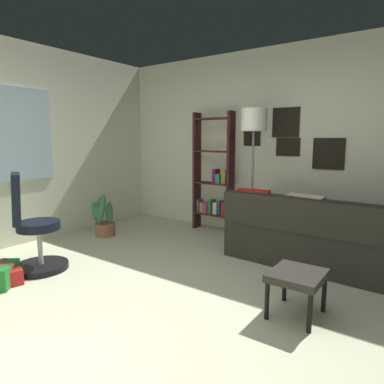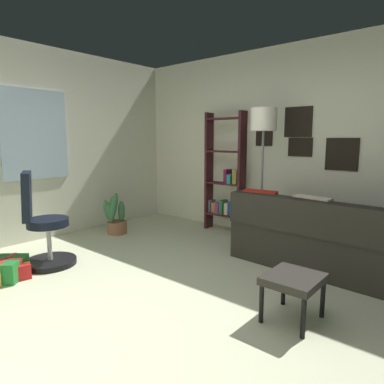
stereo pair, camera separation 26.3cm
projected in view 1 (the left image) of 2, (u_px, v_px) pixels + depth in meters
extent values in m
cube|color=beige|center=(179.00, 306.00, 2.98)|extent=(4.75, 5.42, 0.10)
cube|color=beige|center=(8.00, 145.00, 4.36)|extent=(4.75, 0.10, 2.65)
cube|color=silver|center=(19.00, 134.00, 4.40)|extent=(0.90, 0.03, 1.20)
cube|color=beige|center=(285.00, 144.00, 4.72)|extent=(0.10, 5.42, 2.65)
cube|color=black|center=(252.00, 135.00, 4.93)|extent=(0.02, 0.25, 0.31)
cube|color=black|center=(329.00, 154.00, 4.35)|extent=(0.02, 0.39, 0.40)
cube|color=black|center=(288.00, 147.00, 4.64)|extent=(0.02, 0.33, 0.25)
cube|color=black|center=(286.00, 122.00, 4.62)|extent=(0.02, 0.37, 0.40)
cube|color=black|center=(319.00, 245.00, 3.83)|extent=(0.94, 2.03, 0.44)
cube|color=black|center=(310.00, 216.00, 3.50)|extent=(0.30, 2.00, 0.35)
cube|color=black|center=(247.00, 207.00, 4.35)|extent=(0.84, 0.18, 0.20)
cube|color=#B31F14|center=(253.00, 206.00, 4.04)|extent=(0.23, 0.42, 0.42)
cube|color=beige|center=(305.00, 213.00, 3.66)|extent=(0.21, 0.42, 0.41)
cube|color=black|center=(297.00, 275.00, 2.69)|extent=(0.44, 0.39, 0.06)
cylinder|color=black|center=(310.00, 313.00, 2.47)|extent=(0.04, 0.04, 0.30)
cylinder|color=black|center=(324.00, 294.00, 2.77)|extent=(0.04, 0.04, 0.30)
cylinder|color=black|center=(267.00, 301.00, 2.66)|extent=(0.04, 0.04, 0.30)
cylinder|color=black|center=(285.00, 284.00, 2.96)|extent=(0.04, 0.04, 0.30)
cube|color=red|center=(5.00, 278.00, 3.27)|extent=(0.32, 0.25, 0.15)
cube|color=#EAD84C|center=(5.00, 278.00, 3.27)|extent=(0.29, 0.10, 0.16)
cube|color=#EAD84C|center=(5.00, 278.00, 3.27)|extent=(0.08, 0.20, 0.16)
cylinder|color=black|center=(41.00, 267.00, 3.69)|extent=(0.56, 0.56, 0.06)
cylinder|color=#B2B2B7|center=(40.00, 245.00, 3.65)|extent=(0.05, 0.05, 0.43)
cylinder|color=black|center=(38.00, 226.00, 3.62)|extent=(0.44, 0.44, 0.09)
cube|color=black|center=(16.00, 198.00, 3.49)|extent=(0.27, 0.40, 0.52)
cube|color=#3A181C|center=(231.00, 174.00, 4.98)|extent=(0.18, 0.04, 1.79)
cube|color=#3A181C|center=(197.00, 171.00, 5.32)|extent=(0.18, 0.04, 1.79)
cube|color=#3A181C|center=(213.00, 214.00, 5.25)|extent=(0.18, 0.56, 0.02)
cube|color=#3A181C|center=(213.00, 183.00, 5.18)|extent=(0.18, 0.56, 0.02)
cube|color=#3A181C|center=(213.00, 151.00, 5.10)|extent=(0.18, 0.56, 0.02)
cube|color=#3A181C|center=(214.00, 119.00, 5.03)|extent=(0.18, 0.56, 0.02)
cube|color=maroon|center=(225.00, 208.00, 5.13)|extent=(0.13, 0.07, 0.20)
cube|color=navy|center=(221.00, 208.00, 5.17)|extent=(0.14, 0.05, 0.21)
cube|color=beige|center=(217.00, 208.00, 5.22)|extent=(0.13, 0.07, 0.18)
cube|color=#28603E|center=(212.00, 206.00, 5.25)|extent=(0.16, 0.06, 0.21)
cube|color=#842E6A|center=(208.00, 207.00, 5.29)|extent=(0.17, 0.06, 0.17)
cube|color=#AC7135|center=(204.00, 207.00, 5.36)|extent=(0.13, 0.08, 0.16)
cube|color=#514F5F|center=(199.00, 205.00, 5.41)|extent=(0.13, 0.07, 0.19)
cube|color=olive|center=(225.00, 177.00, 5.06)|extent=(0.14, 0.07, 0.20)
cube|color=#267C73|center=(220.00, 178.00, 5.10)|extent=(0.17, 0.07, 0.14)
cube|color=maroon|center=(216.00, 176.00, 5.14)|extent=(0.16, 0.05, 0.21)
cylinder|color=slate|center=(250.00, 243.00, 4.58)|extent=(0.28, 0.28, 0.03)
cylinder|color=slate|center=(252.00, 188.00, 4.46)|extent=(0.03, 0.03, 1.47)
cylinder|color=white|center=(254.00, 120.00, 4.33)|extent=(0.33, 0.33, 0.28)
cylinder|color=#8E5B41|center=(105.00, 229.00, 4.99)|extent=(0.28, 0.28, 0.18)
ellipsoid|color=#33673C|center=(102.00, 209.00, 4.87)|extent=(0.22, 0.16, 0.46)
ellipsoid|color=#33673C|center=(98.00, 215.00, 4.90)|extent=(0.18, 0.13, 0.30)
ellipsoid|color=#33673C|center=(95.00, 212.00, 4.91)|extent=(0.23, 0.16, 0.37)
ellipsoid|color=#33673C|center=(99.00, 209.00, 5.03)|extent=(0.21, 0.12, 0.40)
ellipsoid|color=#33673C|center=(109.00, 213.00, 4.98)|extent=(0.18, 0.18, 0.32)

